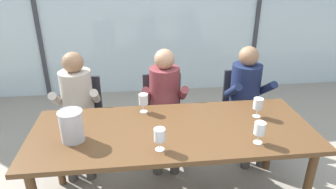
{
  "coord_description": "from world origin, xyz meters",
  "views": [
    {
      "loc": [
        -0.29,
        -2.11,
        2.04
      ],
      "look_at": [
        0.0,
        0.35,
        0.92
      ],
      "focal_mm": 32.2,
      "sensor_mm": 36.0,
      "label": 1
    }
  ],
  "objects_px": {
    "dining_table": "(173,136)",
    "wine_glass_by_right_taster": "(260,129)",
    "wine_glass_center_pour": "(160,136)",
    "wine_glass_by_left_taster": "(258,104)",
    "person_maroon_top": "(165,99)",
    "person_beige_jumper": "(77,103)",
    "ice_bucket_primary": "(72,126)",
    "wine_glass_near_bucket": "(143,100)",
    "chair_left_of_center": "(163,108)",
    "chair_near_curtain": "(81,111)",
    "person_navy_polo": "(248,95)",
    "chair_center": "(243,103)"
  },
  "relations": [
    {
      "from": "chair_near_curtain",
      "to": "person_navy_polo",
      "type": "distance_m",
      "value": 1.82
    },
    {
      "from": "chair_near_curtain",
      "to": "person_maroon_top",
      "type": "xyz_separation_m",
      "value": [
        0.9,
        -0.16,
        0.17
      ]
    },
    {
      "from": "ice_bucket_primary",
      "to": "wine_glass_by_left_taster",
      "type": "xyz_separation_m",
      "value": [
        1.54,
        0.2,
        -0.0
      ]
    },
    {
      "from": "person_beige_jumper",
      "to": "wine_glass_by_right_taster",
      "type": "xyz_separation_m",
      "value": [
        1.5,
        -1.0,
        0.19
      ]
    },
    {
      "from": "person_navy_polo",
      "to": "wine_glass_near_bucket",
      "type": "relative_size",
      "value": 6.96
    },
    {
      "from": "wine_glass_by_left_taster",
      "to": "wine_glass_center_pour",
      "type": "bearing_deg",
      "value": -155.6
    },
    {
      "from": "dining_table",
      "to": "chair_center",
      "type": "height_order",
      "value": "chair_center"
    },
    {
      "from": "dining_table",
      "to": "wine_glass_by_left_taster",
      "type": "xyz_separation_m",
      "value": [
        0.76,
        0.12,
        0.2
      ]
    },
    {
      "from": "dining_table",
      "to": "person_maroon_top",
      "type": "relative_size",
      "value": 1.9
    },
    {
      "from": "dining_table",
      "to": "chair_near_curtain",
      "type": "relative_size",
      "value": 2.59
    },
    {
      "from": "wine_glass_near_bucket",
      "to": "wine_glass_center_pour",
      "type": "xyz_separation_m",
      "value": [
        0.09,
        -0.61,
        0.0
      ]
    },
    {
      "from": "ice_bucket_primary",
      "to": "dining_table",
      "type": "bearing_deg",
      "value": 5.75
    },
    {
      "from": "chair_left_of_center",
      "to": "person_beige_jumper",
      "type": "height_order",
      "value": "person_beige_jumper"
    },
    {
      "from": "person_beige_jumper",
      "to": "wine_glass_by_left_taster",
      "type": "xyz_separation_m",
      "value": [
        1.65,
        -0.6,
        0.19
      ]
    },
    {
      "from": "chair_center",
      "to": "ice_bucket_primary",
      "type": "relative_size",
      "value": 3.6
    },
    {
      "from": "ice_bucket_primary",
      "to": "wine_glass_by_left_taster",
      "type": "bearing_deg",
      "value": 7.45
    },
    {
      "from": "dining_table",
      "to": "person_beige_jumper",
      "type": "bearing_deg",
      "value": 140.74
    },
    {
      "from": "chair_left_of_center",
      "to": "ice_bucket_primary",
      "type": "xyz_separation_m",
      "value": [
        -0.79,
        -0.93,
        0.37
      ]
    },
    {
      "from": "chair_left_of_center",
      "to": "wine_glass_by_right_taster",
      "type": "bearing_deg",
      "value": -63.2
    },
    {
      "from": "dining_table",
      "to": "wine_glass_by_right_taster",
      "type": "distance_m",
      "value": 0.7
    },
    {
      "from": "ice_bucket_primary",
      "to": "wine_glass_by_right_taster",
      "type": "height_order",
      "value": "ice_bucket_primary"
    },
    {
      "from": "chair_left_of_center",
      "to": "wine_glass_near_bucket",
      "type": "height_order",
      "value": "wine_glass_near_bucket"
    },
    {
      "from": "chair_center",
      "to": "person_maroon_top",
      "type": "distance_m",
      "value": 0.94
    },
    {
      "from": "wine_glass_near_bucket",
      "to": "wine_glass_by_right_taster",
      "type": "relative_size",
      "value": 1.0
    },
    {
      "from": "dining_table",
      "to": "person_beige_jumper",
      "type": "xyz_separation_m",
      "value": [
        -0.89,
        0.73,
        0.01
      ]
    },
    {
      "from": "chair_left_of_center",
      "to": "person_beige_jumper",
      "type": "xyz_separation_m",
      "value": [
        -0.89,
        -0.13,
        0.17
      ]
    },
    {
      "from": "dining_table",
      "to": "person_maroon_top",
      "type": "distance_m",
      "value": 0.73
    },
    {
      "from": "chair_near_curtain",
      "to": "chair_center",
      "type": "bearing_deg",
      "value": 6.99
    },
    {
      "from": "person_navy_polo",
      "to": "wine_glass_by_right_taster",
      "type": "height_order",
      "value": "person_navy_polo"
    },
    {
      "from": "chair_near_curtain",
      "to": "wine_glass_near_bucket",
      "type": "distance_m",
      "value": 0.94
    },
    {
      "from": "wine_glass_near_bucket",
      "to": "chair_left_of_center",
      "type": "bearing_deg",
      "value": 66.15
    },
    {
      "from": "wine_glass_by_right_taster",
      "to": "ice_bucket_primary",
      "type": "bearing_deg",
      "value": 171.84
    },
    {
      "from": "person_maroon_top",
      "to": "wine_glass_by_right_taster",
      "type": "xyz_separation_m",
      "value": [
        0.6,
        -1.0,
        0.19
      ]
    },
    {
      "from": "chair_left_of_center",
      "to": "wine_glass_by_right_taster",
      "type": "height_order",
      "value": "wine_glass_by_right_taster"
    },
    {
      "from": "person_beige_jumper",
      "to": "ice_bucket_primary",
      "type": "distance_m",
      "value": 0.83
    },
    {
      "from": "dining_table",
      "to": "person_navy_polo",
      "type": "relative_size",
      "value": 1.9
    },
    {
      "from": "chair_center",
      "to": "person_beige_jumper",
      "type": "distance_m",
      "value": 1.83
    },
    {
      "from": "chair_center",
      "to": "wine_glass_near_bucket",
      "type": "height_order",
      "value": "wine_glass_near_bucket"
    },
    {
      "from": "wine_glass_by_left_taster",
      "to": "wine_glass_center_pour",
      "type": "distance_m",
      "value": 0.98
    },
    {
      "from": "chair_near_curtain",
      "to": "chair_left_of_center",
      "type": "relative_size",
      "value": 1.0
    },
    {
      "from": "dining_table",
      "to": "chair_near_curtain",
      "type": "distance_m",
      "value": 1.27
    },
    {
      "from": "chair_left_of_center",
      "to": "wine_glass_by_right_taster",
      "type": "distance_m",
      "value": 1.33
    },
    {
      "from": "wine_glass_center_pour",
      "to": "wine_glass_by_left_taster",
      "type": "bearing_deg",
      "value": 24.4
    },
    {
      "from": "person_beige_jumper",
      "to": "wine_glass_near_bucket",
      "type": "distance_m",
      "value": 0.8
    },
    {
      "from": "ice_bucket_primary",
      "to": "wine_glass_by_right_taster",
      "type": "relative_size",
      "value": 1.42
    },
    {
      "from": "person_maroon_top",
      "to": "wine_glass_center_pour",
      "type": "distance_m",
      "value": 1.04
    },
    {
      "from": "chair_center",
      "to": "person_maroon_top",
      "type": "height_order",
      "value": "person_maroon_top"
    },
    {
      "from": "person_beige_jumper",
      "to": "wine_glass_by_left_taster",
      "type": "distance_m",
      "value": 1.77
    },
    {
      "from": "wine_glass_center_pour",
      "to": "wine_glass_by_right_taster",
      "type": "relative_size",
      "value": 1.0
    },
    {
      "from": "chair_near_curtain",
      "to": "person_maroon_top",
      "type": "relative_size",
      "value": 0.74
    }
  ]
}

